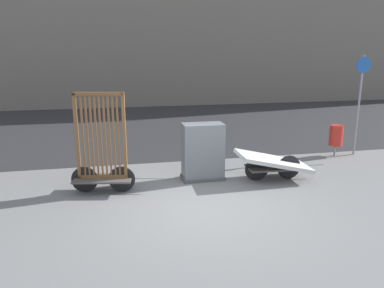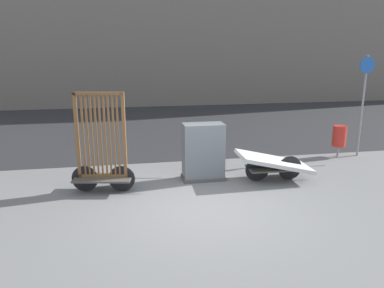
{
  "view_description": "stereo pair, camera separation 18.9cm",
  "coord_description": "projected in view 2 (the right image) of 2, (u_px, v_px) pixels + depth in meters",
  "views": [
    {
      "loc": [
        -1.71,
        -6.82,
        3.12
      ],
      "look_at": [
        0.0,
        1.36,
        1.01
      ],
      "focal_mm": 35.0,
      "sensor_mm": 36.0,
      "label": 1
    },
    {
      "loc": [
        -1.52,
        -6.85,
        3.12
      ],
      "look_at": [
        0.0,
        1.36,
        1.01
      ],
      "focal_mm": 35.0,
      "sensor_mm": 36.0,
      "label": 2
    }
  ],
  "objects": [
    {
      "name": "ground_plane",
      "position": [
        204.0,
        209.0,
        7.57
      ],
      "size": [
        60.0,
        60.0,
        0.0
      ],
      "primitive_type": "plane",
      "color": "slate"
    },
    {
      "name": "bike_cart_with_bedframe",
      "position": [
        102.0,
        157.0,
        8.3
      ],
      "size": [
        2.02,
        0.85,
        2.25
      ],
      "rotation": [
        0.0,
        0.0,
        -0.18
      ],
      "color": "#4C4742",
      "rests_on": "ground_plane"
    },
    {
      "name": "bike_cart_with_mattress",
      "position": [
        274.0,
        163.0,
        9.11
      ],
      "size": [
        2.23,
        1.04,
        0.72
      ],
      "rotation": [
        0.0,
        0.0,
        -0.03
      ],
      "color": "#4C4742",
      "rests_on": "ground_plane"
    },
    {
      "name": "utility_cabinet",
      "position": [
        203.0,
        153.0,
        9.15
      ],
      "size": [
        1.05,
        0.58,
        1.4
      ],
      "color": "#4C4C4C",
      "rests_on": "ground_plane"
    },
    {
      "name": "road_strip",
      "position": [
        160.0,
        125.0,
        15.94
      ],
      "size": [
        56.0,
        10.86,
        0.01
      ],
      "color": "#2D2D30",
      "rests_on": "ground_plane"
    },
    {
      "name": "sign_post",
      "position": [
        364.0,
        95.0,
        10.93
      ],
      "size": [
        0.47,
        0.06,
        2.98
      ],
      "color": "gray",
      "rests_on": "ground_plane"
    },
    {
      "name": "trash_bin",
      "position": [
        339.0,
        136.0,
        11.11
      ],
      "size": [
        0.39,
        0.39,
        0.94
      ],
      "color": "gray",
      "rests_on": "ground_plane"
    }
  ]
}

